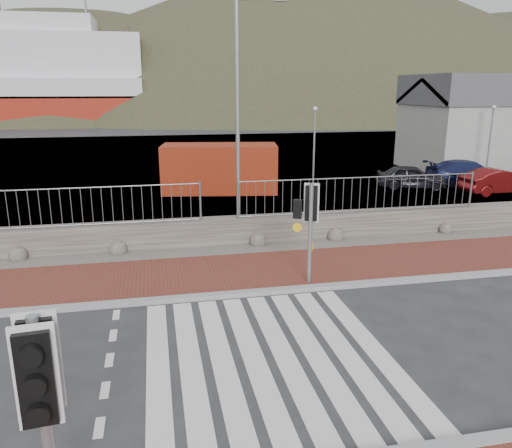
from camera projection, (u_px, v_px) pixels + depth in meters
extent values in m
plane|color=#28282B|center=(269.00, 357.00, 9.58)|extent=(220.00, 220.00, 0.00)
cube|color=brown|center=(233.00, 273.00, 13.83)|extent=(40.00, 3.00, 0.08)
cube|color=gray|center=(242.00, 294.00, 12.41)|extent=(40.00, 0.25, 0.12)
cube|color=silver|center=(158.00, 369.00, 9.18)|extent=(0.42, 5.60, 0.01)
cube|color=silver|center=(191.00, 365.00, 9.29)|extent=(0.42, 5.60, 0.01)
cube|color=silver|center=(223.00, 362.00, 9.41)|extent=(0.42, 5.60, 0.01)
cube|color=silver|center=(254.00, 358.00, 9.52)|extent=(0.42, 5.60, 0.01)
cube|color=silver|center=(284.00, 355.00, 9.64)|extent=(0.42, 5.60, 0.01)
cube|color=silver|center=(314.00, 352.00, 9.76)|extent=(0.42, 5.60, 0.01)
cube|color=silver|center=(343.00, 349.00, 9.87)|extent=(0.42, 5.60, 0.01)
cube|color=silver|center=(371.00, 346.00, 9.99)|extent=(0.42, 5.60, 0.01)
cube|color=#59544C|center=(223.00, 251.00, 15.72)|extent=(40.00, 1.50, 0.06)
cube|color=#49433C|center=(219.00, 231.00, 16.37)|extent=(40.00, 0.60, 0.90)
cylinder|color=gray|center=(59.00, 189.00, 14.86)|extent=(8.40, 0.04, 0.04)
cylinder|color=gray|center=(200.00, 202.00, 15.83)|extent=(0.07, 0.07, 1.20)
cylinder|color=gray|center=(361.00, 177.00, 16.72)|extent=(8.40, 0.04, 0.04)
cylinder|color=gray|center=(238.00, 200.00, 16.06)|extent=(0.07, 0.07, 1.20)
cylinder|color=gray|center=(471.00, 190.00, 17.69)|extent=(0.07, 0.07, 1.20)
cube|color=#4C4C4F|center=(182.00, 160.00, 35.95)|extent=(120.00, 40.00, 0.50)
cube|color=#3F4C54|center=(167.00, 125.00, 69.03)|extent=(220.00, 50.00, 0.05)
cube|color=silver|center=(29.00, 58.00, 67.90)|extent=(30.00, 12.00, 6.00)
cube|color=silver|center=(25.00, 26.00, 66.85)|extent=(18.00, 10.00, 2.50)
cube|color=#9E9E99|center=(505.00, 137.00, 31.74)|extent=(12.00, 6.00, 4.00)
cube|color=#4C4C51|center=(511.00, 90.00, 30.97)|extent=(12.20, 6.20, 1.80)
ellipsoid|color=#2C341F|center=(88.00, 224.00, 95.02)|extent=(106.40, 68.40, 76.00)
ellipsoid|color=#2C341F|center=(313.00, 240.00, 105.31)|extent=(140.00, 90.00, 100.00)
ellipsoid|color=#2C341F|center=(504.00, 203.00, 112.44)|extent=(112.00, 72.00, 80.00)
cylinder|color=gray|center=(48.00, 444.00, 5.14)|extent=(0.11, 0.11, 2.90)
cube|color=black|center=(38.00, 369.00, 4.91)|extent=(0.44, 0.29, 1.09)
sphere|color=red|center=(35.00, 340.00, 4.83)|extent=(0.16, 0.16, 0.16)
cylinder|color=gray|center=(310.00, 235.00, 12.77)|extent=(0.11, 0.11, 2.71)
cube|color=#E6B50D|center=(310.00, 248.00, 12.86)|extent=(0.15, 0.12, 0.21)
cube|color=black|center=(311.00, 204.00, 12.55)|extent=(0.45, 0.36, 1.02)
sphere|color=#0CE53F|center=(311.00, 215.00, 12.63)|extent=(0.15, 0.15, 0.15)
cube|color=black|center=(298.00, 209.00, 12.66)|extent=(0.26, 0.23, 0.48)
cylinder|color=gray|center=(238.00, 123.00, 16.37)|extent=(0.14, 0.14, 7.76)
cube|color=maroon|center=(220.00, 168.00, 24.68)|extent=(5.89, 3.19, 2.33)
imported|color=black|center=(411.00, 177.00, 25.63)|extent=(3.77, 2.43, 1.20)
imported|color=#570C0D|center=(499.00, 181.00, 24.30)|extent=(3.75, 1.47, 1.22)
imported|color=#161C46|center=(467.00, 172.00, 26.72)|extent=(4.54, 2.01, 1.29)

